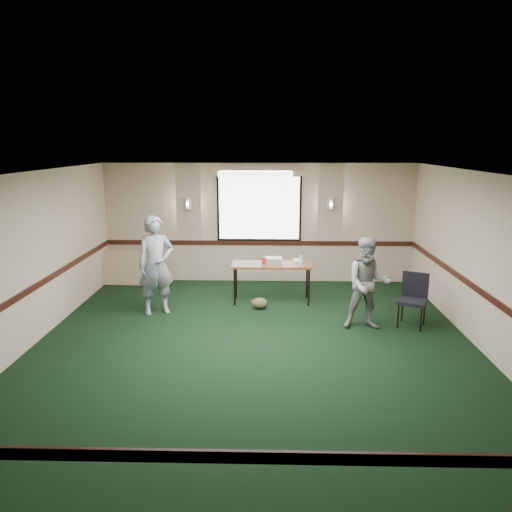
{
  "coord_description": "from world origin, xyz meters",
  "views": [
    {
      "loc": [
        0.23,
        -7.19,
        3.13
      ],
      "look_at": [
        0.0,
        1.3,
        1.2
      ],
      "focal_mm": 35.0,
      "sensor_mm": 36.0,
      "label": 1
    }
  ],
  "objects_px": {
    "person_left": "(156,265)",
    "person_right": "(368,283)",
    "folding_table": "(272,266)",
    "projector": "(274,260)",
    "conference_chair": "(414,295)"
  },
  "relations": [
    {
      "from": "projector",
      "to": "conference_chair",
      "type": "bearing_deg",
      "value": -32.2
    },
    {
      "from": "projector",
      "to": "conference_chair",
      "type": "relative_size",
      "value": 0.36
    },
    {
      "from": "folding_table",
      "to": "conference_chair",
      "type": "distance_m",
      "value": 2.77
    },
    {
      "from": "person_left",
      "to": "person_right",
      "type": "bearing_deg",
      "value": -34.8
    },
    {
      "from": "conference_chair",
      "to": "person_left",
      "type": "relative_size",
      "value": 0.5
    },
    {
      "from": "projector",
      "to": "conference_chair",
      "type": "distance_m",
      "value": 2.77
    },
    {
      "from": "projector",
      "to": "person_right",
      "type": "bearing_deg",
      "value": -47.09
    },
    {
      "from": "conference_chair",
      "to": "person_right",
      "type": "relative_size",
      "value": 0.58
    },
    {
      "from": "folding_table",
      "to": "projector",
      "type": "distance_m",
      "value": 0.13
    },
    {
      "from": "person_left",
      "to": "person_right",
      "type": "relative_size",
      "value": 1.16
    },
    {
      "from": "projector",
      "to": "conference_chair",
      "type": "height_order",
      "value": "conference_chair"
    },
    {
      "from": "conference_chair",
      "to": "person_left",
      "type": "height_order",
      "value": "person_left"
    },
    {
      "from": "person_right",
      "to": "projector",
      "type": "bearing_deg",
      "value": 137.2
    },
    {
      "from": "folding_table",
      "to": "projector",
      "type": "height_order",
      "value": "projector"
    },
    {
      "from": "folding_table",
      "to": "conference_chair",
      "type": "xyz_separation_m",
      "value": [
        2.47,
        -1.23,
        -0.19
      ]
    }
  ]
}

